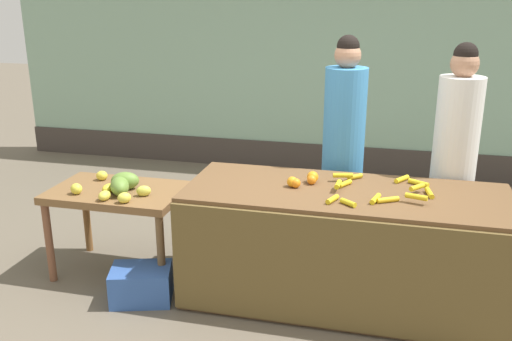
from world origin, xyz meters
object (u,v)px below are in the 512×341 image
object	(u,v)px
vendor_woman_blue_shirt	(343,151)
produce_sack	(242,207)
vendor_woman_white_shirt	(454,162)
produce_crate	(141,284)

from	to	relation	value
vendor_woman_blue_shirt	produce_sack	world-z (taller)	vendor_woman_blue_shirt
vendor_woman_white_shirt	produce_sack	distance (m)	1.92
vendor_woman_blue_shirt	produce_crate	distance (m)	1.92
produce_crate	produce_sack	distance (m)	1.36
vendor_woman_blue_shirt	vendor_woman_white_shirt	world-z (taller)	vendor_woman_blue_shirt
vendor_woman_blue_shirt	produce_sack	xyz separation A→B (m)	(-0.93, 0.21, -0.66)
produce_sack	vendor_woman_blue_shirt	bearing A→B (deg)	-12.45
vendor_woman_white_shirt	produce_crate	xyz separation A→B (m)	(-2.22, -1.03, -0.81)
vendor_woman_white_shirt	vendor_woman_blue_shirt	bearing A→B (deg)	177.05
vendor_woman_blue_shirt	produce_sack	bearing A→B (deg)	167.55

